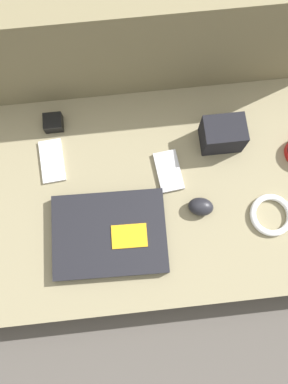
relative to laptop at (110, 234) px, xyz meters
name	(u,v)px	position (x,y,z in m)	size (l,w,h in m)	color
ground_plane	(144,204)	(0.10, 0.10, -0.14)	(8.00, 8.00, 0.00)	#4C4742
couch_seat	(144,199)	(0.10, 0.10, -0.08)	(1.05, 0.60, 0.12)	#847A5B
couch_backrest	(128,42)	(0.10, 0.50, 0.08)	(1.05, 0.20, 0.44)	#756B4C
laptop	(110,234)	(0.00, 0.00, 0.00)	(0.30, 0.23, 0.03)	black
computer_mouse	(201,207)	(0.24, 0.05, 0.01)	(0.08, 0.06, 0.04)	black
phone_silver	(52,161)	(-0.14, 0.22, -0.01)	(0.07, 0.13, 0.01)	silver
phone_black	(169,171)	(0.17, 0.16, -0.01)	(0.07, 0.12, 0.01)	#B7B7BC
camera_pouch	(223,134)	(0.33, 0.23, 0.03)	(0.11, 0.08, 0.09)	black
charger_brick	(53,123)	(-0.13, 0.33, 0.00)	(0.05, 0.05, 0.03)	black
cable_coil	(271,215)	(0.43, 0.01, -0.01)	(0.11, 0.11, 0.02)	white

